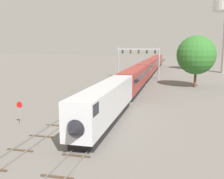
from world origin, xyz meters
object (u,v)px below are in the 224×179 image
(passenger_train, at_px, (146,69))
(stop_sign, at_px, (20,110))
(trackside_tree_left, at_px, (196,55))
(signal_gantry, at_px, (139,56))

(passenger_train, relative_size, stop_sign, 39.42)
(passenger_train, xyz_separation_m, stop_sign, (-10.00, -49.15, -0.74))
(stop_sign, bearing_deg, trackside_tree_left, 57.59)
(passenger_train, height_order, trackside_tree_left, trackside_tree_left)
(passenger_train, distance_m, trackside_tree_left, 19.12)
(passenger_train, height_order, signal_gantry, signal_gantry)
(passenger_train, bearing_deg, trackside_tree_left, -47.47)
(passenger_train, xyz_separation_m, signal_gantry, (-2.25, -0.64, 3.89))
(signal_gantry, xyz_separation_m, stop_sign, (-7.75, -48.51, -4.63))
(signal_gantry, height_order, trackside_tree_left, trackside_tree_left)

